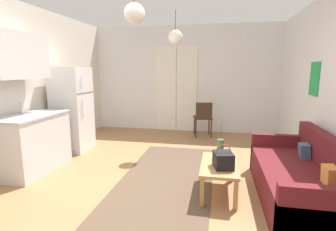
% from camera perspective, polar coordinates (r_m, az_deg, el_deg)
% --- Properties ---
extents(ground_plane, '(5.31, 7.62, 0.10)m').
position_cam_1_polar(ground_plane, '(3.65, -4.14, -16.69)').
color(ground_plane, '#996D44').
extents(wall_back, '(4.91, 0.13, 2.70)m').
position_cam_1_polar(wall_back, '(6.76, 3.64, 7.93)').
color(wall_back, silver).
rests_on(wall_back, ground_plane).
extents(area_rug, '(1.31, 2.94, 0.01)m').
position_cam_1_polar(area_rug, '(3.98, -0.10, -13.44)').
color(area_rug, brown).
rests_on(area_rug, ground_plane).
extents(couch, '(0.84, 1.96, 0.82)m').
position_cam_1_polar(couch, '(3.64, 27.63, -12.55)').
color(couch, '#5B191E').
rests_on(couch, ground_plane).
extents(coffee_table, '(0.46, 0.88, 0.40)m').
position_cam_1_polar(coffee_table, '(3.47, 11.22, -11.26)').
color(coffee_table, '#B27F4C').
rests_on(coffee_table, ground_plane).
extents(bamboo_vase, '(0.09, 0.09, 0.46)m').
position_cam_1_polar(bamboo_vase, '(3.70, 11.49, -7.00)').
color(bamboo_vase, '#47704C').
rests_on(bamboo_vase, coffee_table).
extents(handbag, '(0.27, 0.31, 0.30)m').
position_cam_1_polar(handbag, '(3.30, 12.09, -9.53)').
color(handbag, black).
rests_on(handbag, coffee_table).
extents(refrigerator, '(0.64, 0.64, 1.64)m').
position_cam_1_polar(refrigerator, '(5.43, -20.36, 1.29)').
color(refrigerator, white).
rests_on(refrigerator, ground_plane).
extents(kitchen_counter, '(0.61, 1.20, 2.15)m').
position_cam_1_polar(kitchen_counter, '(4.58, -28.30, -0.79)').
color(kitchen_counter, silver).
rests_on(kitchen_counter, ground_plane).
extents(accent_chair, '(0.49, 0.47, 0.84)m').
position_cam_1_polar(accent_chair, '(6.18, 7.76, -0.27)').
color(accent_chair, '#382619').
rests_on(accent_chair, ground_plane).
extents(pendant_lamp_near, '(0.21, 0.21, 0.66)m').
position_cam_1_polar(pendant_lamp_near, '(2.77, -7.42, 21.44)').
color(pendant_lamp_near, black).
extents(pendant_lamp_far, '(0.28, 0.28, 0.64)m').
position_cam_1_polar(pendant_lamp_far, '(5.11, 1.65, 16.85)').
color(pendant_lamp_far, black).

